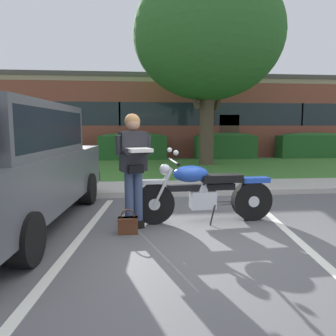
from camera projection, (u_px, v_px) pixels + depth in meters
ground_plane at (189, 237)px, 4.49m from camera, size 140.00×140.00×0.00m
curb_strip at (169, 193)px, 7.14m from camera, size 60.00×0.20×0.12m
concrete_walk at (165, 187)px, 7.98m from camera, size 60.00×1.50×0.08m
grass_lawn at (155, 168)px, 11.75m from camera, size 60.00×6.13×0.06m
stall_stripe_0 at (82, 236)px, 4.54m from camera, size 0.58×4.39×0.01m
stall_stripe_1 at (285, 229)px, 4.84m from camera, size 0.58×4.39×0.01m
motorcycle at (209, 192)px, 5.19m from camera, size 2.24×0.82×1.18m
rider_person at (134, 161)px, 4.82m from camera, size 0.54×0.65×1.70m
handbag at (128, 224)px, 4.61m from camera, size 0.28×0.13×0.36m
parked_suv_adjacent at (3, 164)px, 4.84m from camera, size 2.32×4.98×1.86m
shade_tree at (208, 36)px, 12.15m from camera, size 5.60×5.60×7.28m
hedge_left at (35, 147)px, 14.29m from camera, size 3.15×0.90×1.24m
hedge_center_left at (133, 146)px, 14.72m from camera, size 3.05×0.90×1.24m
hedge_center_right at (225, 145)px, 15.14m from camera, size 2.82×0.90×1.24m
hedge_right at (312, 145)px, 15.57m from camera, size 3.38×0.90×1.24m
brick_building at (123, 118)px, 20.34m from camera, size 26.84×10.26×4.06m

